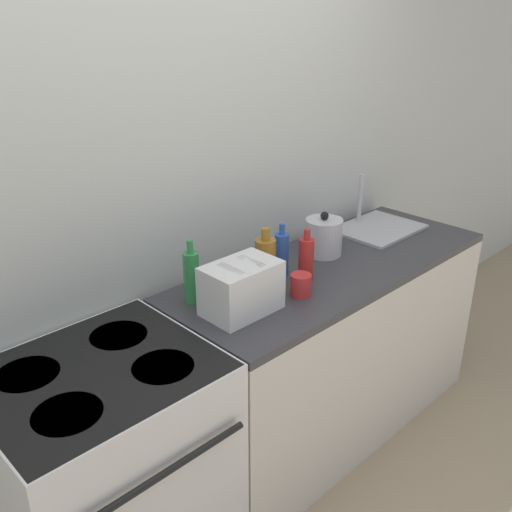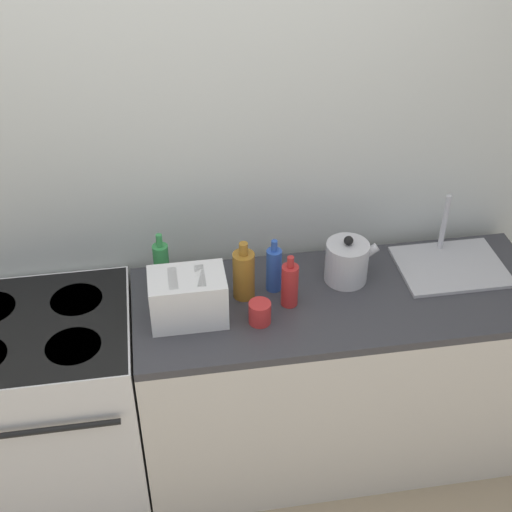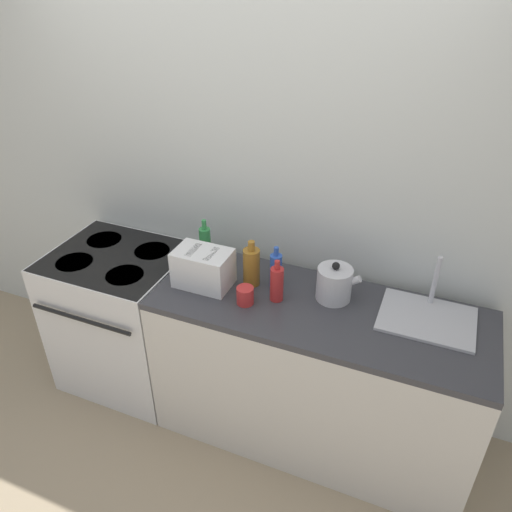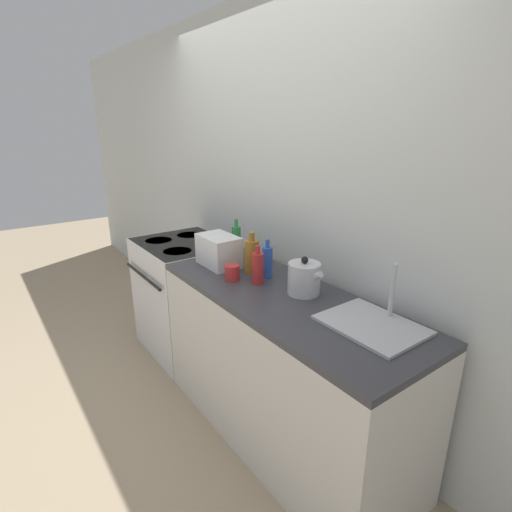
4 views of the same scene
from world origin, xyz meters
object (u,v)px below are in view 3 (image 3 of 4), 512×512
at_px(kettle, 335,284).
at_px(bottle_blue, 276,270).
at_px(cup_red, 245,295).
at_px(bottle_amber, 251,266).
at_px(stove, 125,317).
at_px(toaster, 203,268).
at_px(bottle_red, 277,283).
at_px(bottle_green, 205,245).

relative_size(kettle, bottle_blue, 0.94).
bearing_deg(cup_red, bottle_amber, 102.30).
distance_m(stove, bottle_amber, 1.02).
height_order(toaster, bottle_red, bottle_red).
relative_size(toaster, bottle_amber, 1.14).
height_order(stove, cup_red, cup_red).
xyz_separation_m(kettle, cup_red, (-0.40, -0.21, -0.04)).
relative_size(kettle, bottle_red, 0.97).
xyz_separation_m(kettle, toaster, (-0.67, -0.14, 0.01)).
height_order(kettle, bottle_green, bottle_green).
xyz_separation_m(stove, bottle_blue, (0.97, 0.08, 0.55)).
bearing_deg(bottle_amber, stove, -176.26).
xyz_separation_m(stove, bottle_amber, (0.85, 0.06, 0.56)).
distance_m(toaster, bottle_green, 0.22).
distance_m(stove, kettle, 1.40).
bearing_deg(toaster, bottle_blue, 19.28).
height_order(kettle, cup_red, kettle).
xyz_separation_m(stove, cup_red, (0.88, -0.11, 0.50)).
distance_m(bottle_amber, cup_red, 0.18).
bearing_deg(bottle_red, cup_red, -146.14).
distance_m(bottle_blue, cup_red, 0.22).
height_order(kettle, toaster, kettle).
relative_size(stove, bottle_red, 4.02).
relative_size(kettle, cup_red, 2.42).
xyz_separation_m(toaster, cup_red, (0.27, -0.07, -0.05)).
height_order(stove, toaster, toaster).
bearing_deg(kettle, bottle_green, 175.84).
height_order(bottle_blue, cup_red, bottle_blue).
bearing_deg(bottle_green, toaster, -65.67).
bearing_deg(toaster, bottle_green, 114.33).
bearing_deg(bottle_red, toaster, -177.05).
bearing_deg(stove, bottle_green, 16.02).
distance_m(kettle, bottle_red, 0.29).
relative_size(bottle_blue, bottle_amber, 0.92).
distance_m(bottle_blue, bottle_amber, 0.13).
distance_m(bottle_red, bottle_green, 0.52).
xyz_separation_m(stove, kettle, (1.28, 0.10, 0.54)).
distance_m(stove, bottle_blue, 1.12).
relative_size(toaster, cup_red, 3.18).
relative_size(bottle_red, bottle_amber, 0.89).
xyz_separation_m(kettle, bottle_green, (-0.76, 0.06, 0.02)).
height_order(stove, bottle_blue, bottle_blue).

